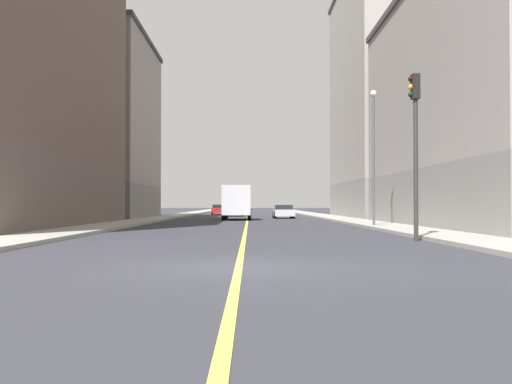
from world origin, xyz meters
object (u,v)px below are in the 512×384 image
object	(u,v)px
street_lamp_left_near	(374,144)
traffic_light_left_near	(415,133)
building_left_mid	(404,97)
building_right_midblock	(86,128)
car_orange	(240,209)
car_red	(219,209)
car_blue	(237,210)
car_silver	(283,212)
box_truck	(237,202)
car_yellow	(235,211)

from	to	relation	value
street_lamp_left_near	traffic_light_left_near	bearing A→B (deg)	-94.74
traffic_light_left_near	street_lamp_left_near	bearing A→B (deg)	85.26
building_left_mid	building_right_midblock	distance (m)	30.23
car_orange	car_red	distance (m)	2.75
building_left_mid	car_blue	distance (m)	24.52
car_silver	box_truck	world-z (taller)	box_truck
building_left_mid	building_right_midblock	xyz separation A→B (m)	(-29.99, -1.87, -3.29)
street_lamp_left_near	car_blue	xyz separation A→B (m)	(-8.51, 38.58, -4.07)
traffic_light_left_near	building_right_midblock	bearing A→B (deg)	121.59
traffic_light_left_near	car_orange	size ratio (longest dim) A/B	1.44
building_right_midblock	car_yellow	world-z (taller)	building_right_midblock
car_blue	car_orange	bearing A→B (deg)	88.42
traffic_light_left_near	car_orange	distance (m)	58.40
building_right_midblock	traffic_light_left_near	bearing A→B (deg)	-58.41
car_red	box_truck	xyz separation A→B (m)	(3.01, -28.70, 0.91)
car_silver	building_right_midblock	bearing A→B (deg)	-178.79
building_left_mid	car_yellow	xyz separation A→B (m)	(-16.47, 8.08, -11.06)
car_red	car_blue	size ratio (longest dim) A/B	1.02
car_silver	car_orange	xyz separation A→B (m)	(-4.48, 23.09, 0.06)
car_silver	car_yellow	xyz separation A→B (m)	(-4.80, 9.56, -0.01)
car_silver	car_yellow	world-z (taller)	car_silver
car_orange	box_truck	bearing A→B (deg)	-89.47
car_silver	car_blue	xyz separation A→B (m)	(-4.67, 16.06, 0.02)
building_right_midblock	car_blue	xyz separation A→B (m)	(13.65, 16.45, -7.74)
traffic_light_left_near	box_truck	distance (m)	30.10
building_right_midblock	car_yellow	size ratio (longest dim) A/B	4.00
traffic_light_left_near	street_lamp_left_near	world-z (taller)	street_lamp_left_near
building_left_mid	box_truck	bearing A→B (deg)	-155.99
car_silver	box_truck	distance (m)	7.06
car_silver	box_truck	xyz separation A→B (m)	(-4.21, -5.59, 0.92)
building_left_mid	building_right_midblock	bearing A→B (deg)	-176.44
car_red	car_blue	distance (m)	7.50
traffic_light_left_near	car_silver	distance (m)	35.03
car_orange	box_truck	size ratio (longest dim) A/B	0.59
building_left_mid	traffic_light_left_near	size ratio (longest dim) A/B	3.89
car_silver	car_yellow	bearing A→B (deg)	116.66
car_orange	car_blue	world-z (taller)	car_orange
street_lamp_left_near	car_yellow	xyz separation A→B (m)	(-8.64, 32.08, -4.10)
street_lamp_left_near	box_truck	world-z (taller)	street_lamp_left_near
car_yellow	box_truck	world-z (taller)	box_truck
building_left_mid	box_truck	xyz separation A→B (m)	(-15.88, -7.07, -10.13)
car_blue	car_silver	bearing A→B (deg)	-73.79
box_truck	car_yellow	bearing A→B (deg)	92.23
car_silver	car_yellow	size ratio (longest dim) A/B	0.99
building_left_mid	car_orange	distance (m)	29.12
building_left_mid	traffic_light_left_near	world-z (taller)	building_left_mid
car_orange	car_red	size ratio (longest dim) A/B	0.94
car_blue	box_truck	distance (m)	21.68
building_left_mid	car_silver	world-z (taller)	building_left_mid
traffic_light_left_near	box_truck	size ratio (longest dim) A/B	0.84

